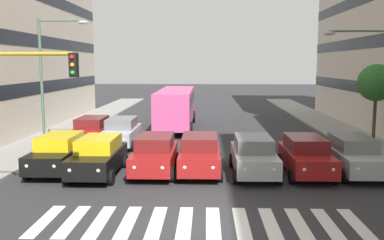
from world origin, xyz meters
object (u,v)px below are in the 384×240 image
(car_0, at_px, (353,155))
(car_1, at_px, (306,155))
(car_3, at_px, (200,154))
(street_lamp_left, at_px, (380,80))
(car_2, at_px, (254,155))
(car_row2_0, at_px, (121,132))
(car_5, at_px, (98,156))
(car_6, at_px, (59,153))
(car_4, at_px, (155,154))
(bus_behind_traffic, at_px, (176,104))
(street_lamp_right, at_px, (49,70))
(car_row2_1, at_px, (92,131))
(street_tree_2, at_px, (376,83))

(car_0, relative_size, car_1, 1.00)
(car_3, height_order, street_lamp_left, street_lamp_left)
(car_2, relative_size, car_row2_0, 1.00)
(car_5, distance_m, car_6, 2.09)
(car_0, height_order, car_4, same)
(car_2, xyz_separation_m, car_5, (6.98, 0.35, 0.00))
(bus_behind_traffic, distance_m, street_lamp_right, 11.36)
(car_5, height_order, car_row2_1, same)
(car_row2_1, bearing_deg, bus_behind_traffic, -123.55)
(car_2, distance_m, street_tree_2, 10.90)
(street_lamp_right, bearing_deg, car_0, 163.77)
(car_2, relative_size, street_lamp_left, 0.68)
(car_1, bearing_deg, bus_behind_traffic, -63.15)
(car_row2_1, relative_size, street_lamp_left, 0.68)
(street_lamp_right, relative_size, street_tree_2, 1.52)
(car_3, relative_size, street_lamp_left, 0.68)
(car_2, bearing_deg, car_3, -6.32)
(car_1, xyz_separation_m, car_row2_1, (11.55, -6.44, 0.00))
(car_6, relative_size, car_row2_1, 1.00)
(car_6, relative_size, bus_behind_traffic, 0.42)
(street_lamp_left, height_order, street_tree_2, street_lamp_left)
(car_5, bearing_deg, car_6, -17.24)
(car_row2_0, xyz_separation_m, street_lamp_right, (3.71, 1.56, 3.74))
(car_1, distance_m, car_3, 4.80)
(street_lamp_left, bearing_deg, car_row2_0, -19.36)
(car_2, xyz_separation_m, car_row2_0, (7.30, -6.31, 0.00))
(car_5, height_order, street_lamp_left, street_lamp_left)
(car_1, xyz_separation_m, car_5, (9.34, 0.45, 0.00))
(bus_behind_traffic, distance_m, street_lamp_left, 16.19)
(street_lamp_left, bearing_deg, street_tree_2, -110.51)
(car_2, bearing_deg, car_row2_1, -35.43)
(car_1, height_order, car_5, same)
(car_2, height_order, bus_behind_traffic, bus_behind_traffic)
(bus_behind_traffic, bearing_deg, car_3, 98.74)
(car_0, xyz_separation_m, bus_behind_traffic, (9.02, -13.41, 0.97))
(street_lamp_right, bearing_deg, car_1, 160.84)
(car_row2_1, bearing_deg, street_lamp_left, 162.10)
(car_3, relative_size, street_lamp_right, 0.60)
(car_3, xyz_separation_m, car_row2_1, (6.76, -6.27, 0.00))
(car_4, bearing_deg, car_row2_0, -65.40)
(car_4, distance_m, street_lamp_left, 11.18)
(car_6, height_order, street_tree_2, street_tree_2)
(car_row2_0, distance_m, street_lamp_left, 14.57)
(street_lamp_left, relative_size, street_tree_2, 1.35)
(car_row2_0, bearing_deg, car_0, 152.77)
(bus_behind_traffic, bearing_deg, car_5, 79.90)
(car_3, xyz_separation_m, car_4, (2.05, 0.09, 0.00))
(car_1, xyz_separation_m, car_6, (11.34, -0.17, 0.00))
(car_5, distance_m, street_lamp_left, 13.63)
(car_4, xyz_separation_m, street_tree_2, (-12.51, -6.60, 2.96))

